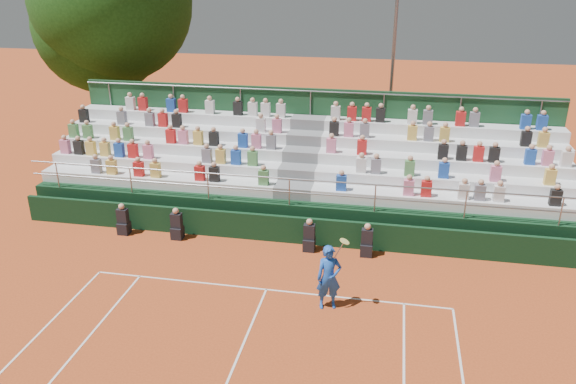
% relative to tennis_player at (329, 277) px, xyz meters
% --- Properties ---
extents(ground, '(90.00, 90.00, 0.00)m').
position_rel_tennis_player_xyz_m(ground, '(-1.95, 0.55, -0.97)').
color(ground, '#B6481E').
rests_on(ground, ground).
extents(courtside_wall, '(20.00, 0.15, 1.00)m').
position_rel_tennis_player_xyz_m(courtside_wall, '(-1.95, 3.75, -0.47)').
color(courtside_wall, black).
rests_on(courtside_wall, ground).
extents(line_officials, '(9.20, 0.40, 1.19)m').
position_rel_tennis_player_xyz_m(line_officials, '(-3.49, 3.30, -0.50)').
color(line_officials, black).
rests_on(line_officials, ground).
extents(grandstand, '(20.00, 5.20, 4.40)m').
position_rel_tennis_player_xyz_m(grandstand, '(-1.96, 6.99, 0.11)').
color(grandstand, black).
rests_on(grandstand, ground).
extents(tennis_player, '(0.94, 0.65, 2.22)m').
position_rel_tennis_player_xyz_m(tennis_player, '(0.00, 0.00, 0.00)').
color(tennis_player, blue).
rests_on(tennis_player, ground).
extents(tree_west, '(6.59, 6.59, 9.54)m').
position_rel_tennis_player_xyz_m(tree_west, '(-13.28, 13.16, 5.26)').
color(tree_west, '#382614').
rests_on(tree_west, ground).
extents(tree_east, '(7.80, 7.80, 11.35)m').
position_rel_tennis_player_xyz_m(tree_east, '(-12.43, 12.99, 6.47)').
color(tree_east, '#382614').
rests_on(tree_east, ground).
extents(floodlight_mast, '(0.60, 0.25, 8.41)m').
position_rel_tennis_player_xyz_m(floodlight_mast, '(1.27, 13.02, 3.91)').
color(floodlight_mast, gray).
rests_on(floodlight_mast, ground).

